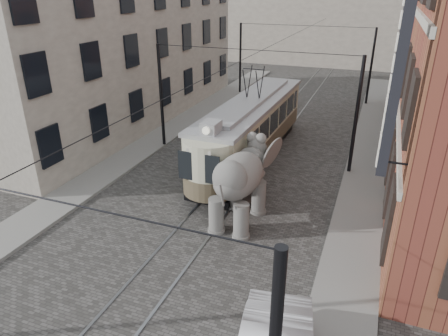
% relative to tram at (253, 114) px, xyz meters
% --- Properties ---
extents(ground, '(120.00, 120.00, 0.00)m').
position_rel_tram_xyz_m(ground, '(0.21, -6.40, -2.48)').
color(ground, '#494643').
extents(tram_rails, '(1.54, 80.00, 0.02)m').
position_rel_tram_xyz_m(tram_rails, '(0.21, -6.40, -2.47)').
color(tram_rails, slate).
rests_on(tram_rails, ground).
extents(sidewalk_right, '(2.00, 60.00, 0.15)m').
position_rel_tram_xyz_m(sidewalk_right, '(6.21, -6.40, -2.41)').
color(sidewalk_right, slate).
rests_on(sidewalk_right, ground).
extents(sidewalk_left, '(2.00, 60.00, 0.15)m').
position_rel_tram_xyz_m(sidewalk_left, '(-6.29, -6.40, -2.41)').
color(sidewalk_left, slate).
rests_on(sidewalk_left, ground).
extents(stucco_building, '(7.00, 24.00, 10.00)m').
position_rel_tram_xyz_m(stucco_building, '(-10.79, 3.60, 2.52)').
color(stucco_building, gray).
rests_on(stucco_building, ground).
extents(distant_block, '(28.00, 10.00, 14.00)m').
position_rel_tram_xyz_m(distant_block, '(0.21, 33.60, 4.52)').
color(distant_block, gray).
rests_on(distant_block, ground).
extents(catenary, '(11.00, 30.20, 6.00)m').
position_rel_tram_xyz_m(catenary, '(0.01, -1.40, 0.52)').
color(catenary, black).
rests_on(catenary, ground).
extents(tram, '(2.85, 12.57, 4.97)m').
position_rel_tram_xyz_m(tram, '(0.00, 0.00, 0.00)').
color(tram, '#BDBA99').
rests_on(tram, ground).
extents(elephant, '(3.12, 5.41, 3.25)m').
position_rel_tram_xyz_m(elephant, '(1.60, -6.88, -0.86)').
color(elephant, '#625F5A').
rests_on(elephant, ground).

